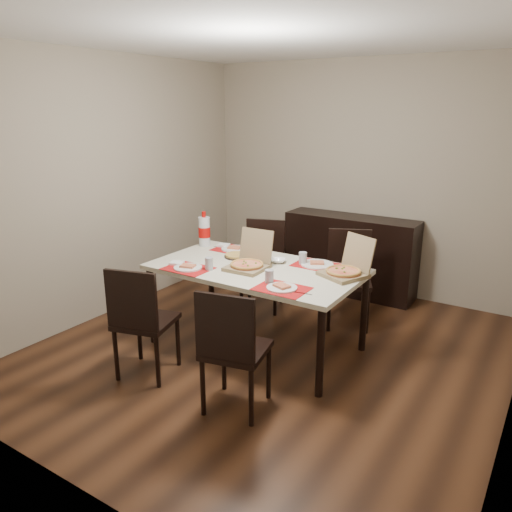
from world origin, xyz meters
name	(u,v)px	position (x,y,z in m)	size (l,w,h in m)	color
ground	(270,353)	(0.00, 0.00, -0.01)	(3.80, 4.00, 0.02)	#442615
room_walls	(297,149)	(0.00, 0.43, 1.73)	(3.84, 4.02, 2.62)	gray
sideboard	(350,255)	(0.00, 1.78, 0.45)	(1.50, 0.40, 0.90)	black
dining_table	(256,274)	(-0.17, 0.04, 0.68)	(1.80, 1.00, 0.75)	beige
chair_near_left	(141,318)	(-0.63, -0.90, 0.51)	(0.52, 0.52, 0.93)	black
chair_near_right	(232,346)	(0.25, -0.91, 0.51)	(0.50, 0.50, 0.93)	black
chair_far_left	(263,260)	(-0.62, 0.90, 0.51)	(0.54, 0.54, 0.93)	black
chair_far_right	(349,273)	(0.31, 0.98, 0.51)	(0.56, 0.56, 0.93)	black
setting_near_left	(192,266)	(-0.61, -0.30, 0.77)	(0.44, 0.30, 0.11)	red
setting_near_right	(278,285)	(0.25, -0.30, 0.77)	(0.45, 0.30, 0.11)	red
setting_far_left	(236,248)	(-0.61, 0.37, 0.77)	(0.44, 0.30, 0.11)	red
setting_far_right	(314,263)	(0.23, 0.36, 0.77)	(0.48, 0.30, 0.11)	red
napkin_loose	(246,268)	(-0.20, -0.07, 0.76)	(0.12, 0.11, 0.02)	white
pizza_box_center	(249,263)	(-0.20, -0.03, 0.80)	(0.33, 0.36, 0.32)	olive
pizza_box_right	(346,270)	(0.58, 0.24, 0.80)	(0.44, 0.46, 0.32)	olive
faina_plate	(237,256)	(-0.47, 0.19, 0.76)	(0.23, 0.23, 0.03)	black
dip_bowl	(278,261)	(-0.07, 0.25, 0.77)	(0.14, 0.14, 0.03)	white
soda_bottle	(204,231)	(-0.97, 0.34, 0.90)	(0.12, 0.12, 0.35)	silver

